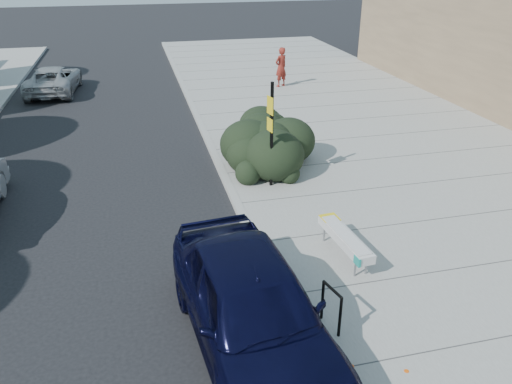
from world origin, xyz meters
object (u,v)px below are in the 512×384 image
Objects in this scene: bench at (345,238)px; sedan_navy at (252,307)px; bike_rack at (331,304)px; sign_post at (271,130)px; pedestrian at (281,67)px; suv_silver at (54,80)px.

bench is 3.25m from sedan_navy.
bench is at bearing 33.69° from sedan_navy.
bike_rack is 6.05m from sign_post.
suv_silver is at bearing -37.49° from pedestrian.
sedan_navy is at bearing 165.90° from bike_rack.
pedestrian reaches higher than bike_rack.
bike_rack is 0.18× the size of suv_silver.
sedan_navy reaches higher than suv_silver.
sign_post reaches higher than bench.
sedan_navy is at bearing 109.83° from suv_silver.
bike_rack is 1.42m from sedan_navy.
sign_post reaches higher than bike_rack.
suv_silver is at bearing 108.22° from sign_post.
sedan_navy is 1.12× the size of suv_silver.
pedestrian is at bearing 74.13° from bench.
bench is 2.32m from bike_rack.
sedan_navy is at bearing -145.78° from bench.
pedestrian reaches higher than suv_silver.
bike_rack is at bearing -123.48° from bench.
bench is at bearing -92.43° from sign_post.
pedestrian reaches higher than sedan_navy.
bench is 14.98m from pedestrian.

